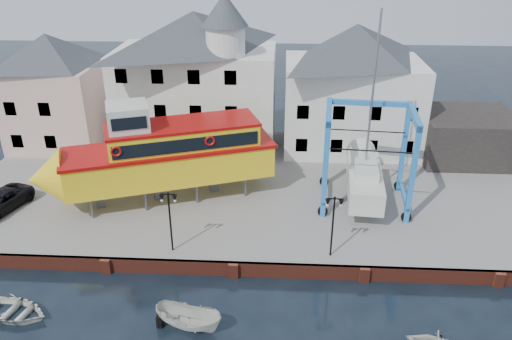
{
  "coord_description": "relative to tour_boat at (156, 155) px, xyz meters",
  "views": [
    {
      "loc": [
        2.78,
        -24.84,
        19.48
      ],
      "look_at": [
        1.0,
        7.0,
        4.0
      ],
      "focal_mm": 35.0,
      "sensor_mm": 36.0,
      "label": 1
    }
  ],
  "objects": [
    {
      "name": "ground",
      "position": [
        6.39,
        -7.86,
        -4.59
      ],
      "size": [
        140.0,
        140.0,
        0.0
      ],
      "primitive_type": "plane",
      "color": "black",
      "rests_on": "ground"
    },
    {
      "name": "travel_lift",
      "position": [
        15.36,
        1.08,
        -1.27
      ],
      "size": [
        6.9,
        9.38,
        13.91
      ],
      "rotation": [
        0.0,
        0.0,
        -0.09
      ],
      "color": "blue",
      "rests_on": "hardstanding"
    },
    {
      "name": "building_white_right",
      "position": [
        15.39,
        11.14,
        2.01
      ],
      "size": [
        12.0,
        8.0,
        11.2
      ],
      "color": "silver",
      "rests_on": "hardstanding"
    },
    {
      "name": "building_pink",
      "position": [
        -11.61,
        10.14,
        1.56
      ],
      "size": [
        8.0,
        7.0,
        10.3
      ],
      "color": "beige",
      "rests_on": "hardstanding"
    },
    {
      "name": "tour_boat",
      "position": [
        0.0,
        0.0,
        0.0
      ],
      "size": [
        17.84,
        9.87,
        7.61
      ],
      "rotation": [
        0.0,
        0.0,
        0.35
      ],
      "color": "#59595E",
      "rests_on": "hardstanding"
    },
    {
      "name": "quay_wall",
      "position": [
        6.39,
        -7.76,
        -4.09
      ],
      "size": [
        44.0,
        0.47,
        1.0
      ],
      "color": "maroon",
      "rests_on": "ground"
    },
    {
      "name": "building_white_main",
      "position": [
        1.52,
        10.53,
        2.75
      ],
      "size": [
        14.0,
        8.3,
        14.0
      ],
      "color": "silver",
      "rests_on": "hardstanding"
    },
    {
      "name": "lamp_post_left",
      "position": [
        2.39,
        -6.66,
        -0.42
      ],
      "size": [
        1.12,
        0.32,
        4.2
      ],
      "color": "black",
      "rests_on": "hardstanding"
    },
    {
      "name": "motorboat_d",
      "position": [
        -5.52,
        -11.97,
        -4.59
      ],
      "size": [
        4.61,
        3.74,
        0.84
      ],
      "primitive_type": "imported",
      "rotation": [
        0.0,
        0.0,
        1.35
      ],
      "color": "silver",
      "rests_on": "ground"
    },
    {
      "name": "shed_dark",
      "position": [
        25.39,
        9.14,
        -1.59
      ],
      "size": [
        8.0,
        7.0,
        4.0
      ],
      "primitive_type": "cube",
      "color": "black",
      "rests_on": "hardstanding"
    },
    {
      "name": "hardstanding",
      "position": [
        6.39,
        3.14,
        -4.09
      ],
      "size": [
        44.0,
        22.0,
        1.0
      ],
      "primitive_type": "cube",
      "color": "slate",
      "rests_on": "ground"
    },
    {
      "name": "lamp_post_right",
      "position": [
        12.39,
        -6.66,
        -0.42
      ],
      "size": [
        1.12,
        0.32,
        4.2
      ],
      "color": "black",
      "rests_on": "hardstanding"
    },
    {
      "name": "motorboat_a",
      "position": [
        4.42,
        -12.37,
        -4.59
      ],
      "size": [
        4.1,
        2.47,
        1.49
      ],
      "primitive_type": "imported",
      "rotation": [
        0.0,
        0.0,
        1.29
      ],
      "color": "silver",
      "rests_on": "ground"
    }
  ]
}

